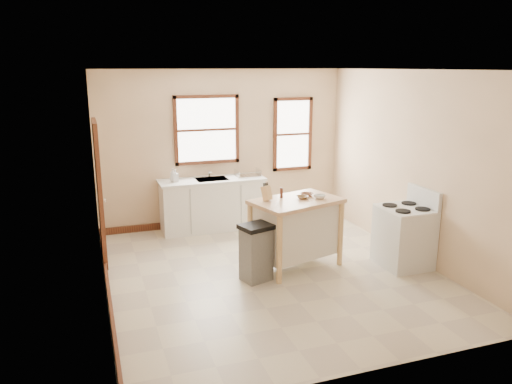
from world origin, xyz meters
The scene contains 23 objects.
floor centered at (0.00, 0.00, 0.00)m, with size 5.00×5.00×0.00m, color #B2A48D.
ceiling centered at (0.00, 0.00, 2.80)m, with size 5.00×5.00×0.00m, color white.
wall_back centered at (0.00, 2.50, 1.40)m, with size 4.50×0.04×2.80m, color beige.
wall_left centered at (-2.25, 0.00, 1.40)m, with size 0.04×5.00×2.80m, color beige.
wall_right centered at (2.25, 0.00, 1.40)m, with size 0.04×5.00×2.80m, color beige.
window_main centered at (-0.30, 2.48, 1.75)m, with size 1.17×0.06×1.22m, color #411A11, non-canonical shape.
window_side centered at (1.35, 2.48, 1.60)m, with size 0.77×0.06×1.37m, color #411A11, non-canonical shape.
door_left centered at (-2.21, 1.30, 1.05)m, with size 0.06×0.90×2.10m, color #411A11.
baseboard_back centered at (0.00, 2.47, 0.06)m, with size 4.50×0.04×0.12m, color #411A11.
baseboard_left centered at (-2.22, 0.00, 0.06)m, with size 0.04×5.00×0.12m, color #411A11.
sink_counter centered at (-0.30, 2.20, 0.46)m, with size 1.86×0.62×0.92m, color silver, non-canonical shape.
faucet centered at (-0.30, 2.38, 1.03)m, with size 0.03×0.03×0.22m, color silver.
soap_bottle_a centered at (-0.98, 2.19, 1.04)m, with size 0.09×0.09×0.23m, color #B2B2B2.
soap_bottle_b centered at (-0.94, 2.19, 1.02)m, with size 0.09×0.10×0.21m, color #B2B2B2.
dish_rack centered at (0.37, 2.21, 0.97)m, with size 0.44×0.33×0.11m, color silver, non-canonical shape.
kitchen_island centered at (0.42, 0.14, 0.50)m, with size 1.23×0.78×1.01m, color tan, non-canonical shape.
knife_block centered at (0.00, 0.22, 1.11)m, with size 0.10×0.10×0.20m, color tan, non-canonical shape.
pepper_grinder centered at (0.25, 0.28, 1.08)m, with size 0.04×0.04×0.15m, color #3E1B10.
bowl_a centered at (0.52, 0.15, 1.03)m, with size 0.16×0.16×0.04m, color brown.
bowl_b centered at (0.65, 0.27, 1.03)m, with size 0.18×0.18×0.04m, color brown.
bowl_c centered at (0.76, 0.08, 1.03)m, with size 0.17×0.17×0.05m, color silver.
trash_bin centered at (-0.28, -0.15, 0.40)m, with size 0.41×0.34×0.79m, color #585856, non-canonical shape.
gas_stove centered at (1.92, -0.35, 0.57)m, with size 0.71×0.71×1.15m, color silver, non-canonical shape.
Camera 1 is at (-2.35, -6.14, 2.85)m, focal length 35.00 mm.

